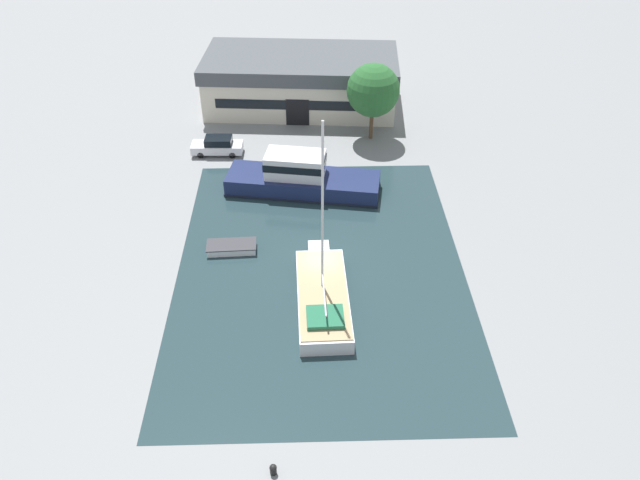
{
  "coord_description": "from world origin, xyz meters",
  "views": [
    {
      "loc": [
        -1.01,
        -34.52,
        28.87
      ],
      "look_at": [
        0.0,
        2.17,
        1.0
      ],
      "focal_mm": 35.0,
      "sensor_mm": 36.0,
      "label": 1
    }
  ],
  "objects_px": {
    "motor_cruiser": "(301,178)",
    "small_dinghy": "(232,247)",
    "sailboat_moored": "(323,296)",
    "quay_tree_near_building": "(373,90)",
    "warehouse_building": "(301,80)",
    "parked_car": "(218,146)"
  },
  "relations": [
    {
      "from": "warehouse_building",
      "to": "small_dinghy",
      "type": "distance_m",
      "value": 25.96
    },
    {
      "from": "motor_cruiser",
      "to": "parked_car",
      "type": "bearing_deg",
      "value": 59.01
    },
    {
      "from": "sailboat_moored",
      "to": "quay_tree_near_building",
      "type": "bearing_deg",
      "value": 75.41
    },
    {
      "from": "warehouse_building",
      "to": "sailboat_moored",
      "type": "xyz_separation_m",
      "value": [
        1.32,
        -31.25,
        -2.05
      ]
    },
    {
      "from": "warehouse_building",
      "to": "quay_tree_near_building",
      "type": "xyz_separation_m",
      "value": [
        6.73,
        -7.83,
        2.24
      ]
    },
    {
      "from": "parked_car",
      "to": "quay_tree_near_building",
      "type": "bearing_deg",
      "value": -77.81
    },
    {
      "from": "warehouse_building",
      "to": "sailboat_moored",
      "type": "relative_size",
      "value": 1.56
    },
    {
      "from": "parked_car",
      "to": "warehouse_building",
      "type": "bearing_deg",
      "value": -34.95
    },
    {
      "from": "warehouse_building",
      "to": "quay_tree_near_building",
      "type": "height_order",
      "value": "quay_tree_near_building"
    },
    {
      "from": "small_dinghy",
      "to": "motor_cruiser",
      "type": "bearing_deg",
      "value": 144.86
    },
    {
      "from": "motor_cruiser",
      "to": "small_dinghy",
      "type": "height_order",
      "value": "motor_cruiser"
    },
    {
      "from": "sailboat_moored",
      "to": "small_dinghy",
      "type": "height_order",
      "value": "sailboat_moored"
    },
    {
      "from": "warehouse_building",
      "to": "small_dinghy",
      "type": "bearing_deg",
      "value": -97.34
    },
    {
      "from": "sailboat_moored",
      "to": "motor_cruiser",
      "type": "relative_size",
      "value": 0.99
    },
    {
      "from": "sailboat_moored",
      "to": "warehouse_building",
      "type": "bearing_deg",
      "value": 90.83
    },
    {
      "from": "quay_tree_near_building",
      "to": "small_dinghy",
      "type": "height_order",
      "value": "quay_tree_near_building"
    },
    {
      "from": "motor_cruiser",
      "to": "small_dinghy",
      "type": "bearing_deg",
      "value": 156.97
    },
    {
      "from": "warehouse_building",
      "to": "sailboat_moored",
      "type": "height_order",
      "value": "sailboat_moored"
    },
    {
      "from": "sailboat_moored",
      "to": "motor_cruiser",
      "type": "height_order",
      "value": "sailboat_moored"
    },
    {
      "from": "sailboat_moored",
      "to": "motor_cruiser",
      "type": "bearing_deg",
      "value": 94.14
    },
    {
      "from": "motor_cruiser",
      "to": "small_dinghy",
      "type": "distance_m",
      "value": 9.74
    },
    {
      "from": "warehouse_building",
      "to": "parked_car",
      "type": "bearing_deg",
      "value": -122.12
    }
  ]
}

